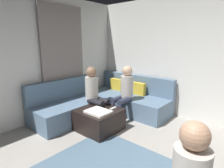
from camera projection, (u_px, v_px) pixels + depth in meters
wall_back at (217, 60)px, 3.70m from camera, size 6.00×0.12×2.70m
wall_left at (0, 62)px, 3.41m from camera, size 0.12×6.00×2.70m
curtain_panel at (63, 62)px, 4.33m from camera, size 0.06×1.10×2.50m
sectional_couch at (105, 102)px, 4.49m from camera, size 2.10×2.55×0.87m
ottoman at (99, 120)px, 3.68m from camera, size 0.76×0.76×0.42m
folded_blanket at (98, 112)px, 3.48m from camera, size 0.44×0.36×0.04m
coffee_mug at (97, 103)px, 3.89m from camera, size 0.08×0.08×0.10m
game_remote at (113, 108)px, 3.68m from camera, size 0.05×0.15×0.02m
person_on_couch_back at (124, 91)px, 4.09m from camera, size 0.30×0.60×1.20m
person_on_couch_side at (95, 92)px, 3.97m from camera, size 0.60×0.30×1.20m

